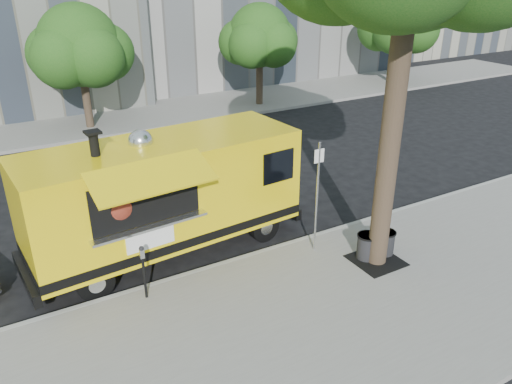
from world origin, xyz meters
TOP-DOWN VIEW (x-y plane):
  - ground at (0.00, 0.00)m, footprint 120.00×120.00m
  - sidewalk at (0.00, -4.00)m, footprint 60.00×6.00m
  - curb at (0.00, -0.93)m, footprint 60.00×0.14m
  - far_sidewalk at (0.00, 13.50)m, footprint 60.00×5.00m
  - tree_well at (2.60, -2.80)m, footprint 1.20×1.20m
  - far_tree_b at (-1.00, 12.70)m, footprint 3.60×3.60m
  - far_tree_c at (8.00, 12.40)m, footprint 3.24×3.24m
  - far_tree_d at (18.00, 12.60)m, footprint 3.78×3.78m
  - sign_post at (1.55, -1.55)m, footprint 0.28×0.06m
  - parking_meter at (-3.00, -1.35)m, footprint 0.11×0.11m
  - food_truck at (-1.75, 0.54)m, footprint 7.50×3.85m
  - trash_bin_left at (2.47, -2.56)m, footprint 0.56×0.56m
  - trash_bin_right at (3.02, -2.62)m, footprint 0.53×0.53m

SIDE VIEW (x-z plane):
  - ground at x=0.00m, z-range 0.00..0.00m
  - sidewalk at x=0.00m, z-range 0.00..0.15m
  - curb at x=0.00m, z-range -0.01..0.15m
  - far_sidewalk at x=0.00m, z-range 0.00..0.15m
  - tree_well at x=2.60m, z-range 0.14..0.17m
  - trash_bin_right at x=3.02m, z-range 0.17..0.81m
  - trash_bin_left at x=2.47m, z-range 0.17..0.84m
  - parking_meter at x=-3.00m, z-range 0.31..1.65m
  - food_truck at x=-1.75m, z-range -0.11..3.52m
  - sign_post at x=1.55m, z-range 0.35..3.35m
  - far_tree_c at x=8.00m, z-range 1.11..6.32m
  - far_tree_b at x=-1.00m, z-range 1.08..6.58m
  - far_tree_d at x=18.00m, z-range 1.07..6.71m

